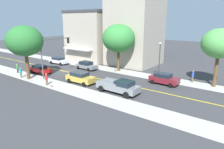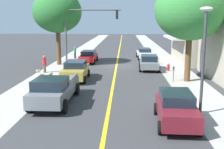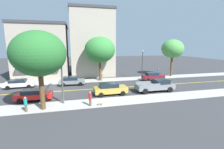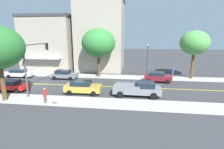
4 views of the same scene
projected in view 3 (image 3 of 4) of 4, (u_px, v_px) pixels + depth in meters
ground_plane at (54, 92)px, 23.83m from camera, size 140.00×140.00×0.00m
sidewalk_left at (58, 82)px, 29.69m from camera, size 3.14×126.00×0.01m
sidewalk_right at (48, 107)px, 17.97m from camera, size 3.14×126.00×0.01m
road_centerline_stripe at (54, 92)px, 23.83m from camera, size 0.20×126.00×0.00m
brick_apartment_block at (43, 51)px, 34.70m from camera, size 12.93×10.43×11.15m
corner_shop_building at (91, 43)px, 36.79m from camera, size 9.90×9.53×14.56m
street_tree_left_near at (39, 54)px, 16.26m from camera, size 5.49×5.49×8.32m
street_tree_right_corner at (172, 49)px, 34.65m from camera, size 4.70×4.70×8.04m
street_tree_left_far at (100, 50)px, 30.53m from camera, size 5.83×5.83×8.40m
fire_hydrant at (75, 80)px, 29.64m from camera, size 0.44×0.24×0.85m
parking_meter at (102, 77)px, 30.36m from camera, size 0.12×0.18×1.28m
traffic_light_mast at (62, 64)px, 20.02m from camera, size 5.97×0.32×6.50m
street_lamp at (142, 61)px, 31.82m from camera, size 0.70×0.36×5.80m
red_sedan_right_curb at (34, 95)px, 19.92m from camera, size 2.05×4.32×1.42m
grey_sedan_left_curb at (72, 81)px, 27.59m from camera, size 2.19×4.37×1.50m
maroon_sedan_left_curb at (153, 76)px, 31.13m from camera, size 2.11×4.22×1.59m
gold_sedan_right_curb at (110, 89)px, 22.31m from camera, size 2.16×4.61×1.62m
white_sedan_left_curb at (19, 83)px, 25.80m from camera, size 2.08×4.59×1.38m
grey_pickup_truck at (156, 85)px, 23.81m from camera, size 2.30×5.74×1.77m
pedestrian_red_shirt at (90, 98)px, 18.10m from camera, size 0.37×0.37×1.70m
pedestrian_blue_shirt at (158, 72)px, 35.17m from camera, size 0.31×0.31×1.79m
pedestrian_teal_shirt at (26, 104)px, 16.49m from camera, size 0.33×0.33×1.62m
small_dog at (101, 103)px, 18.24m from camera, size 0.35×0.74×0.55m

